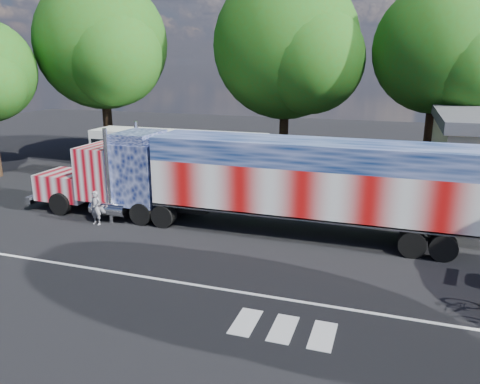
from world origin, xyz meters
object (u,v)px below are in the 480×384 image
(tree_n_mid, at_px, (288,46))
(tree_nw_a, at_px, (103,44))
(coach_bus, at_px, (178,157))
(woman, at_px, (96,208))
(semi_truck, at_px, (250,179))
(tree_ne_a, at_px, (441,50))

(tree_n_mid, bearing_deg, tree_nw_a, -161.78)
(coach_bus, xyz_separation_m, woman, (-0.24, -8.79, -0.92))
(semi_truck, xyz_separation_m, tree_n_mid, (-1.76, 14.99, 6.50))
(coach_bus, bearing_deg, tree_n_mid, 56.48)
(tree_n_mid, height_order, tree_ne_a, tree_n_mid)
(coach_bus, relative_size, tree_ne_a, 0.91)
(semi_truck, bearing_deg, woman, -165.42)
(woman, xyz_separation_m, tree_n_mid, (5.62, 16.90, 8.09))
(semi_truck, xyz_separation_m, woman, (-7.38, -1.92, -1.59))
(woman, relative_size, tree_ne_a, 0.13)
(coach_bus, xyz_separation_m, tree_nw_a, (-7.66, 3.83, 7.31))
(coach_bus, height_order, tree_n_mid, tree_n_mid)
(tree_n_mid, xyz_separation_m, tree_ne_a, (10.49, -0.54, -0.34))
(woman, relative_size, tree_nw_a, 0.12)
(tree_nw_a, bearing_deg, tree_n_mid, 18.22)
(semi_truck, height_order, tree_ne_a, tree_ne_a)
(tree_nw_a, bearing_deg, tree_ne_a, 9.06)
(woman, distance_m, tree_nw_a, 16.79)
(tree_n_mid, bearing_deg, tree_ne_a, -2.96)
(woman, distance_m, tree_n_mid, 19.56)
(semi_truck, xyz_separation_m, tree_ne_a, (8.73, 14.44, 6.16))
(woman, relative_size, tree_n_mid, 0.12)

